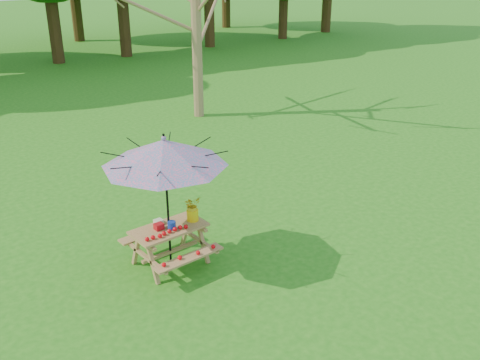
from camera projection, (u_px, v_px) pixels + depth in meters
picnic_table at (170, 246)px, 8.72m from camera, size 1.20×1.32×0.67m
patio_umbrella at (165, 153)px, 8.09m from camera, size 2.18×2.18×2.25m
produce_bins at (164, 225)px, 8.56m from camera, size 0.30×0.42×0.13m
tomatoes_row at (167, 233)px, 8.36m from camera, size 0.77×0.13×0.07m
flower_bucket at (192, 208)px, 8.74m from camera, size 0.27×0.23×0.42m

